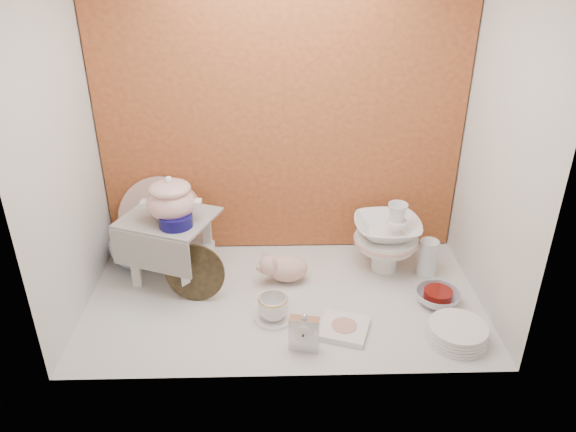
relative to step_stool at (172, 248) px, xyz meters
name	(u,v)px	position (x,y,z in m)	size (l,w,h in m)	color
ground	(284,298)	(0.53, -0.18, -0.17)	(1.80, 1.80, 0.00)	silver
niche_shell	(282,89)	(0.53, 0.00, 0.76)	(1.86, 1.03, 1.53)	#B35F2C
step_stool	(172,248)	(0.00, 0.00, 0.00)	(0.40, 0.34, 0.34)	silver
soup_tureen	(171,199)	(0.03, -0.04, 0.28)	(0.26, 0.26, 0.22)	white
cobalt_bowl	(176,220)	(0.05, -0.09, 0.20)	(0.15, 0.15, 0.06)	#0D0A4D
floral_platter	(162,220)	(-0.08, 0.21, 0.04)	(0.44, 0.14, 0.43)	silver
blue_white_vase	(136,240)	(-0.21, 0.15, -0.03)	(0.27, 0.27, 0.28)	white
lacquer_tray	(195,273)	(0.13, -0.16, -0.03)	(0.27, 0.06, 0.27)	black
mantel_clock	(304,332)	(0.61, -0.53, -0.08)	(0.12, 0.04, 0.18)	silver
plush_pig	(287,268)	(0.55, -0.03, -0.10)	(0.25, 0.17, 0.15)	#D0A092
teacup_saucer	(273,318)	(0.48, -0.33, -0.17)	(0.16, 0.16, 0.01)	white
gold_rim_teacup	(273,307)	(0.48, -0.33, -0.11)	(0.14, 0.14, 0.11)	white
lattice_dish	(344,328)	(0.78, -0.42, -0.16)	(0.20, 0.20, 0.03)	white
dinner_plate_stack	(457,333)	(1.24, -0.49, -0.13)	(0.26, 0.26, 0.07)	white
crystal_bowl	(438,297)	(1.23, -0.23, -0.14)	(0.20, 0.20, 0.06)	silver
clear_glass_vase	(428,258)	(1.24, 0.01, -0.08)	(0.09, 0.09, 0.19)	silver
porcelain_tower	(386,237)	(1.04, 0.06, 0.01)	(0.32, 0.32, 0.37)	white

